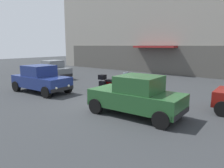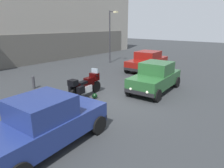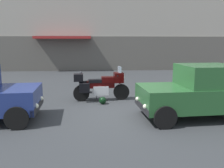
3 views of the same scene
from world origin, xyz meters
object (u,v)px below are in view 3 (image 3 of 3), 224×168
at_px(motorcycle, 100,85).
at_px(bollard_curbside, 81,78).
at_px(car_hatchback_near, 203,92).
at_px(helmet, 103,100).

relative_size(motorcycle, bollard_curbside, 2.89).
distance_m(motorcycle, car_hatchback_near, 3.92).
xyz_separation_m(car_hatchback_near, bollard_curbside, (-4.05, 5.77, -0.39)).
distance_m(motorcycle, bollard_curbside, 3.51).
relative_size(helmet, bollard_curbside, 0.36).
xyz_separation_m(motorcycle, helmet, (0.07, -0.58, -0.48)).
bearing_deg(helmet, motorcycle, 96.43).
relative_size(car_hatchback_near, bollard_curbside, 5.03).
bearing_deg(bollard_curbside, car_hatchback_near, -54.90).
distance_m(motorcycle, helmet, 0.76).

